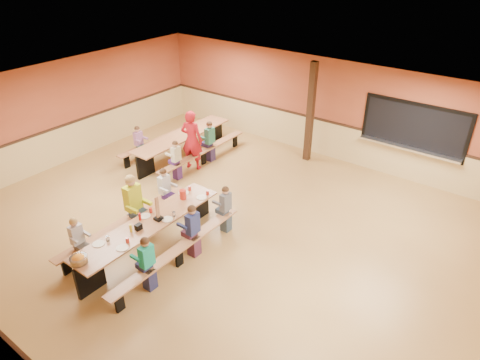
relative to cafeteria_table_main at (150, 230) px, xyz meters
The scene contains 23 objects.
ground 1.76m from the cafeteria_table_main, 64.95° to the left, with size 12.00×12.00×0.00m, color olive.
room_envelope 1.69m from the cafeteria_table_main, 64.95° to the left, with size 12.04×10.04×3.02m.
kitchen_pass_through 7.34m from the cafeteria_table_main, 62.94° to the left, with size 2.78×0.28×1.38m.
structural_post 6.02m from the cafeteria_table_main, 85.06° to the left, with size 0.18×0.18×3.00m, color black.
cafeteria_table_main is the anchor object (origin of this frame).
cafeteria_table_second 4.60m from the cafeteria_table_main, 124.93° to the left, with size 1.91×3.70×0.74m.
seated_child_white_left 1.45m from the cafeteria_table_main, 124.74° to the right, with size 0.34×0.27×1.14m, color #BBBAC0, non-canonical shape.
seated_adult_yellow 0.90m from the cafeteria_table_main, 160.65° to the left, with size 0.48×0.39×1.44m, color #C3D31E, non-canonical shape.
seated_child_grey_left 1.50m from the cafeteria_table_main, 123.42° to the left, with size 0.36×0.30×1.20m, color silver, non-canonical shape.
seated_child_teal_right 1.16m from the cafeteria_table_main, 44.59° to the right, with size 0.36×0.29×1.18m, color #169C7E, non-canonical shape.
seated_child_navy_right 0.95m from the cafeteria_table_main, 28.96° to the left, with size 0.37×0.31×1.22m, color navy, non-canonical shape.
seated_child_char_right 1.76m from the cafeteria_table_main, 61.98° to the left, with size 0.34×0.28×1.15m, color #545861, non-canonical shape.
seated_child_purple_sec 4.42m from the cafeteria_table_main, 141.52° to the left, with size 0.33×0.27×1.13m, color #8E5883, non-canonical shape.
seated_child_green_sec 4.47m from the cafeteria_table_main, 113.88° to the left, with size 0.38×0.31×1.24m, color #317E67, non-canonical shape.
seated_child_tan_sec 3.21m from the cafeteria_table_main, 124.29° to the left, with size 0.34×0.27×1.14m, color beige, non-canonical shape.
standing_woman 3.92m from the cafeteria_table_main, 119.15° to the left, with size 0.65×0.43×1.78m, color #AA131D.
punch_pitcher 1.17m from the cafeteria_table_main, 93.88° to the left, with size 0.16×0.16×0.22m, color red.
chip_bowl 1.68m from the cafeteria_table_main, 92.52° to the right, with size 0.32×0.32×0.15m, color #FB9E27, non-canonical shape.
napkin_dispenser 0.41m from the cafeteria_table_main, 84.98° to the right, with size 0.10×0.14×0.13m, color black.
condiment_mustard 0.54m from the cafeteria_table_main, 95.63° to the right, with size 0.06×0.06×0.17m, color yellow.
condiment_ketchup 0.37m from the cafeteria_table_main, 165.95° to the right, with size 0.06×0.06×0.17m, color #B2140F.
table_paddle 0.41m from the cafeteria_table_main, 64.29° to the left, with size 0.16×0.16×0.56m.
place_settings 0.27m from the cafeteria_table_main, 63.43° to the right, with size 0.65×3.30×0.11m, color beige, non-canonical shape.
Camera 1 is at (5.25, -6.26, 5.95)m, focal length 32.00 mm.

